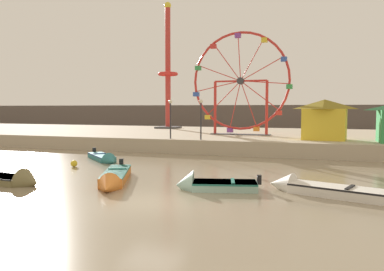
% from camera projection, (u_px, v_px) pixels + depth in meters
% --- Properties ---
extents(ground_plane, '(240.00, 240.00, 0.00)m').
position_uv_depth(ground_plane, '(151.00, 202.00, 16.03)').
color(ground_plane, gray).
extents(quay_promenade, '(110.00, 22.69, 1.20)m').
position_uv_depth(quay_promenade, '(261.00, 139.00, 42.03)').
color(quay_promenade, '#B7A88E').
rests_on(quay_promenade, ground_plane).
extents(distant_town_skyline, '(140.00, 3.00, 4.40)m').
position_uv_depth(distant_town_skyline, '(285.00, 118.00, 66.15)').
color(distant_town_skyline, '#564C47').
rests_on(distant_town_skyline, ground_plane).
extents(motorboat_white_red_stripe, '(5.43, 2.78, 1.22)m').
position_uv_depth(motorboat_white_red_stripe, '(316.00, 188.00, 17.64)').
color(motorboat_white_red_stripe, silver).
rests_on(motorboat_white_red_stripe, ground_plane).
extents(motorboat_olive_wood, '(4.79, 1.82, 1.36)m').
position_uv_depth(motorboat_olive_wood, '(11.00, 180.00, 19.89)').
color(motorboat_olive_wood, olive).
rests_on(motorboat_olive_wood, ground_plane).
extents(motorboat_teal_painted, '(4.43, 4.19, 1.04)m').
position_uv_depth(motorboat_teal_painted, '(105.00, 158.00, 28.54)').
color(motorboat_teal_painted, teal).
rests_on(motorboat_teal_painted, ground_plane).
extents(motorboat_orange_hull, '(3.41, 6.05, 1.13)m').
position_uv_depth(motorboat_orange_hull, '(114.00, 178.00, 19.97)').
color(motorboat_orange_hull, orange).
rests_on(motorboat_orange_hull, ground_plane).
extents(motorboat_seafoam, '(4.12, 2.41, 1.43)m').
position_uv_depth(motorboat_seafoam, '(207.00, 185.00, 18.57)').
color(motorboat_seafoam, '#93BCAD').
rests_on(motorboat_seafoam, ground_plane).
extents(ferris_wheel_red_frame, '(9.97, 1.20, 10.24)m').
position_uv_depth(ferris_wheel_red_frame, '(241.00, 83.00, 38.87)').
color(ferris_wheel_red_frame, red).
rests_on(ferris_wheel_red_frame, quay_promenade).
extents(drop_tower_red_tower, '(2.80, 2.80, 16.40)m').
position_uv_depth(drop_tower_red_tower, '(168.00, 75.00, 51.25)').
color(drop_tower_red_tower, '#BC332D').
rests_on(drop_tower_red_tower, quay_promenade).
extents(carnival_booth_yellow_awning, '(4.01, 3.08, 3.39)m').
position_uv_depth(carnival_booth_yellow_awning, '(325.00, 119.00, 32.75)').
color(carnival_booth_yellow_awning, yellow).
rests_on(carnival_booth_yellow_awning, quay_promenade).
extents(promenade_lamp_near, '(0.32, 0.32, 3.41)m').
position_uv_depth(promenade_lamp_near, '(201.00, 113.00, 32.94)').
color(promenade_lamp_near, '#2D2D33').
rests_on(promenade_lamp_near, quay_promenade).
extents(promenade_lamp_far, '(0.32, 0.32, 3.39)m').
position_uv_depth(promenade_lamp_far, '(170.00, 113.00, 33.93)').
color(promenade_lamp_far, '#2D2D33').
rests_on(promenade_lamp_far, quay_promenade).
extents(mooring_buoy_orange, '(0.44, 0.44, 0.44)m').
position_uv_depth(mooring_buoy_orange, '(74.00, 164.00, 25.74)').
color(mooring_buoy_orange, yellow).
rests_on(mooring_buoy_orange, ground_plane).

